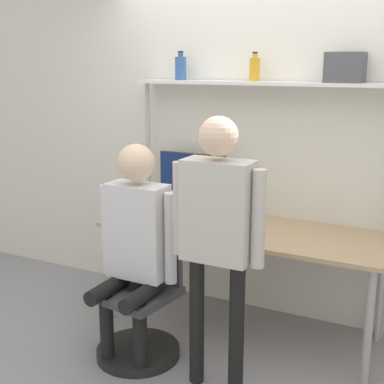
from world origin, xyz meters
name	(u,v)px	position (x,y,z in m)	size (l,w,h in m)	color
ground_plane	(219,351)	(0.00, 0.00, 0.00)	(12.00, 12.00, 0.00)	gray
wall_back	(264,141)	(0.00, 0.80, 1.35)	(8.00, 0.06, 2.70)	silver
desk	(243,237)	(0.00, 0.40, 0.71)	(2.02, 0.75, 0.78)	tan
shelf_unit	(258,121)	(0.00, 0.65, 1.51)	(1.92, 0.22, 1.80)	white
monitor	(192,178)	(-0.54, 0.65, 1.04)	(0.57, 0.17, 0.46)	#333338
laptop	(181,216)	(-0.43, 0.28, 0.84)	(0.34, 0.23, 0.23)	silver
cell_phone	(206,231)	(-0.20, 0.19, 0.79)	(0.07, 0.15, 0.01)	silver
office_chair	(141,315)	(-0.46, -0.25, 0.28)	(0.56, 0.56, 0.93)	black
person_seated	(135,236)	(-0.46, -0.30, 0.85)	(0.56, 0.48, 1.44)	black
person_standing	(217,221)	(0.15, -0.38, 1.05)	(0.57, 0.22, 1.65)	black
bottle_amber	(255,69)	(-0.04, 0.65, 1.88)	(0.08, 0.08, 0.20)	gold
bottle_blue	(181,68)	(-0.64, 0.65, 1.89)	(0.09, 0.09, 0.22)	#335999
storage_box	(345,67)	(0.59, 0.65, 1.90)	(0.24, 0.20, 0.20)	#4C4C51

